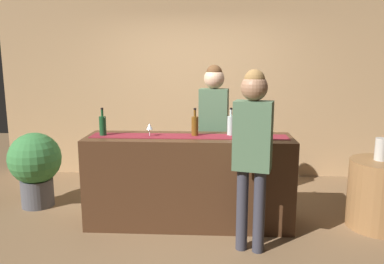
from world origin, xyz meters
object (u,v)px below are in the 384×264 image
(wine_bottle_green, at_px, (103,125))
(wine_glass_near_customer, at_px, (150,127))
(potted_plant_tall, at_px, (35,164))
(customer_sipping, at_px, (253,142))
(wine_glass_mid_counter, at_px, (245,128))
(vase_on_side_table, at_px, (381,149))
(bartender, at_px, (214,120))
(wine_bottle_clear, at_px, (231,125))
(round_side_table, at_px, (381,194))
(wine_bottle_amber, at_px, (195,126))

(wine_bottle_green, bearing_deg, wine_glass_near_customer, -3.09)
(potted_plant_tall, bearing_deg, customer_sipping, -21.64)
(wine_glass_near_customer, height_order, wine_glass_mid_counter, same)
(customer_sipping, relative_size, vase_on_side_table, 7.15)
(wine_bottle_green, distance_m, vase_on_side_table, 2.98)
(wine_bottle_green, relative_size, bartender, 0.17)
(wine_glass_mid_counter, height_order, vase_on_side_table, wine_glass_mid_counter)
(wine_bottle_clear, bearing_deg, wine_glass_mid_counter, -33.77)
(bartender, xyz_separation_m, customer_sipping, (0.35, -1.16, -0.01))
(round_side_table, bearing_deg, wine_glass_mid_counter, -178.40)
(customer_sipping, bearing_deg, round_side_table, 37.61)
(wine_bottle_clear, xyz_separation_m, vase_on_side_table, (1.60, -0.03, -0.24))
(wine_bottle_clear, bearing_deg, potted_plant_tall, 171.84)
(round_side_table, relative_size, vase_on_side_table, 3.08)
(wine_bottle_green, distance_m, potted_plant_tall, 1.21)
(wine_bottle_clear, relative_size, wine_bottle_green, 1.00)
(wine_bottle_amber, distance_m, potted_plant_tall, 2.09)
(wine_bottle_green, relative_size, vase_on_side_table, 1.26)
(potted_plant_tall, bearing_deg, wine_bottle_clear, -8.16)
(bartender, bearing_deg, round_side_table, 170.60)
(wine_bottle_amber, xyz_separation_m, customer_sipping, (0.55, -0.62, -0.04))
(wine_bottle_green, relative_size, wine_glass_near_customer, 2.10)
(wine_bottle_green, relative_size, customer_sipping, 0.18)
(wine_glass_near_customer, distance_m, customer_sipping, 1.17)
(wine_bottle_green, distance_m, customer_sipping, 1.65)
(wine_glass_mid_counter, relative_size, potted_plant_tall, 0.16)
(wine_bottle_green, bearing_deg, round_side_table, 0.45)
(vase_on_side_table, height_order, potted_plant_tall, vase_on_side_table)
(vase_on_side_table, distance_m, potted_plant_tall, 3.98)
(bartender, relative_size, vase_on_side_table, 7.23)
(wine_bottle_green, xyz_separation_m, vase_on_side_table, (2.97, 0.05, -0.24))
(wine_bottle_clear, distance_m, vase_on_side_table, 1.61)
(wine_bottle_clear, height_order, wine_bottle_green, same)
(wine_bottle_amber, distance_m, customer_sipping, 0.83)
(wine_bottle_green, height_order, wine_glass_near_customer, wine_bottle_green)
(vase_on_side_table, bearing_deg, bartender, 163.47)
(wine_glass_mid_counter, xyz_separation_m, bartender, (-0.33, 0.60, -0.01))
(wine_bottle_amber, relative_size, customer_sipping, 0.18)
(bartender, distance_m, round_side_table, 2.02)
(bartender, bearing_deg, vase_on_side_table, 171.16)
(wine_glass_mid_counter, height_order, round_side_table, wine_glass_mid_counter)
(wine_bottle_amber, distance_m, wine_bottle_green, 0.99)
(round_side_table, height_order, vase_on_side_table, vase_on_side_table)
(bartender, bearing_deg, wine_bottle_green, 33.51)
(wine_bottle_amber, xyz_separation_m, bartender, (0.20, 0.54, -0.02))
(customer_sipping, relative_size, potted_plant_tall, 1.86)
(bartender, bearing_deg, potted_plant_tall, 11.89)
(wine_bottle_green, relative_size, potted_plant_tall, 0.33)
(customer_sipping, xyz_separation_m, potted_plant_tall, (-2.53, 1.00, -0.53))
(customer_sipping, distance_m, vase_on_side_table, 1.57)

